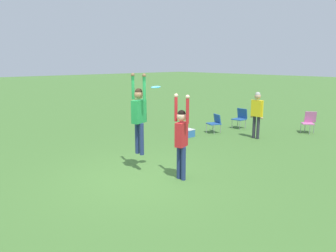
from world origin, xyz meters
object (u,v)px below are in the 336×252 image
camping_chair_2 (240,117)px  person_spectator_near (257,110)px  person_jumping (139,112)px  camping_chair_0 (215,122)px  person_defending (181,135)px  frisbee (156,87)px  camping_chair_1 (309,121)px  cooler_box (187,133)px

camping_chair_2 → person_spectator_near: (1.63, -1.24, 0.60)m
person_jumping → camping_chair_0: person_jumping is taller
person_defending → frisbee: size_ratio=8.87×
camping_chair_0 → camping_chair_1: (2.71, 2.91, 0.06)m
camping_chair_2 → person_jumping: bearing=103.0°
camping_chair_2 → cooler_box: size_ratio=1.77×
camping_chair_0 → cooler_box: camping_chair_0 is taller
frisbee → person_spectator_near: 5.68m
frisbee → camping_chair_0: (-2.25, 5.17, -1.88)m
person_defending → cooler_box: (-3.31, 3.61, -1.02)m
camping_chair_0 → camping_chair_2: camping_chair_2 is taller
person_spectator_near → person_defending: bearing=-83.4°
person_defending → camping_chair_0: size_ratio=2.83×
camping_chair_0 → person_spectator_near: (1.78, 0.36, 0.65)m
camping_chair_0 → person_spectator_near: size_ratio=0.42×
person_jumping → camping_chair_2: (-1.64, 6.99, -1.15)m
camping_chair_1 → person_spectator_near: (-0.93, -2.55, 0.59)m
person_defending → cooler_box: bearing=-155.2°
camping_chair_1 → camping_chair_2: camping_chair_1 is taller
frisbee → person_defending: bearing=12.7°
camping_chair_0 → cooler_box: (-0.28, -1.39, -0.31)m
frisbee → person_spectator_near: frisbee is taller
person_jumping → person_defending: bearing=-90.0°
person_jumping → camping_chair_0: 5.81m
camping_chair_2 → cooler_box: camping_chair_2 is taller
person_defending → camping_chair_1: 7.94m
person_defending → frisbee: (-0.78, -0.18, 1.17)m
frisbee → camping_chair_1: size_ratio=0.27×
camping_chair_2 → cooler_box: 3.04m
camping_chair_1 → person_defending: bearing=55.1°
camping_chair_2 → person_spectator_near: person_spectator_near is taller
cooler_box → frisbee: bearing=-56.3°
person_spectator_near → camping_chair_2: bearing=136.1°
person_defending → camping_chair_2: size_ratio=2.48×
cooler_box → person_jumping: bearing=-62.6°
person_spectator_near → cooler_box: size_ratio=3.66×
person_jumping → camping_chair_2: bearing=-4.5°
frisbee → camping_chair_2: bearing=107.2°
person_defending → person_spectator_near: size_ratio=1.20×
camping_chair_1 → frisbee: bearing=49.5°
person_jumping → camping_chair_1: person_jumping is taller
person_spectator_near → camping_chair_1: bearing=63.5°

